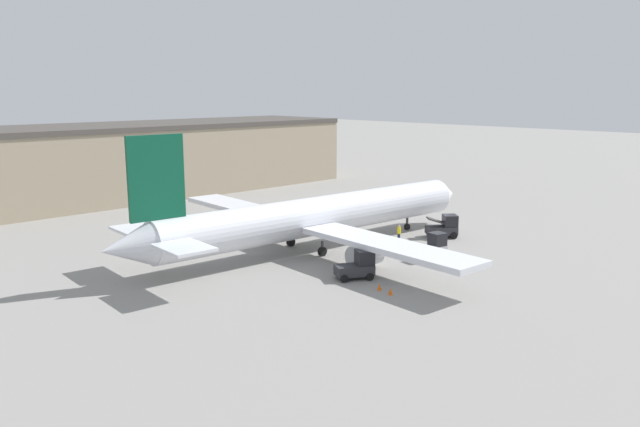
% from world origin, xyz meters
% --- Properties ---
extents(ground_plane, '(400.00, 400.00, 0.00)m').
position_xyz_m(ground_plane, '(0.00, 0.00, 0.00)').
color(ground_plane, gray).
extents(terminal_building, '(91.60, 17.53, 10.66)m').
position_xyz_m(terminal_building, '(-9.01, 42.30, 5.34)').
color(terminal_building, gray).
rests_on(terminal_building, ground_plane).
extents(airplane, '(43.24, 40.26, 12.11)m').
position_xyz_m(airplane, '(-1.06, 0.07, 3.30)').
color(airplane, silver).
rests_on(airplane, ground_plane).
extents(ground_crew_worker, '(0.40, 0.40, 1.82)m').
position_xyz_m(ground_crew_worker, '(7.75, -3.83, 0.97)').
color(ground_crew_worker, '#1E2338').
rests_on(ground_crew_worker, ground_plane).
extents(baggage_tug, '(3.31, 2.28, 2.49)m').
position_xyz_m(baggage_tug, '(4.60, -10.34, 1.12)').
color(baggage_tug, '#B2B2B7').
rests_on(baggage_tug, ground_plane).
extents(belt_loader_truck, '(3.60, 3.50, 2.44)m').
position_xyz_m(belt_loader_truck, '(12.83, -5.90, 1.14)').
color(belt_loader_truck, '#2D2D33').
rests_on(belt_loader_truck, ground_plane).
extents(pushback_tug, '(3.56, 3.06, 2.43)m').
position_xyz_m(pushback_tug, '(-4.84, -9.55, 1.09)').
color(pushback_tug, '#2D2D33').
rests_on(pushback_tug, ground_plane).
extents(safety_cone_near, '(0.36, 0.36, 0.55)m').
position_xyz_m(safety_cone_near, '(-6.16, -14.21, 0.28)').
color(safety_cone_near, '#EF590F').
rests_on(safety_cone_near, ground_plane).
extents(safety_cone_far, '(0.36, 0.36, 0.55)m').
position_xyz_m(safety_cone_far, '(-5.93, -12.87, 0.28)').
color(safety_cone_far, '#EF590F').
rests_on(safety_cone_far, ground_plane).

